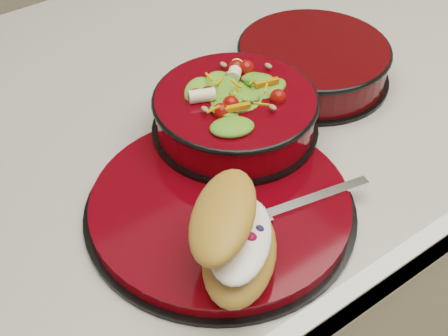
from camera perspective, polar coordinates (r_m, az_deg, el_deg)
island_counter at (r=1.16m, az=-4.19°, el=-12.41°), size 1.24×0.74×0.90m
dinner_plate at (r=0.69m, az=-0.25°, el=-3.42°), size 0.30×0.30×0.02m
salad_bowl at (r=0.75m, az=1.03°, el=5.50°), size 0.20×0.20×0.09m
croissant at (r=0.59m, az=1.13°, el=-6.31°), size 0.14×0.15×0.08m
fork at (r=0.68m, az=6.82°, el=-3.26°), size 0.16×0.05×0.00m
extra_bowl at (r=0.88m, az=8.13°, el=9.65°), size 0.22×0.22×0.05m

